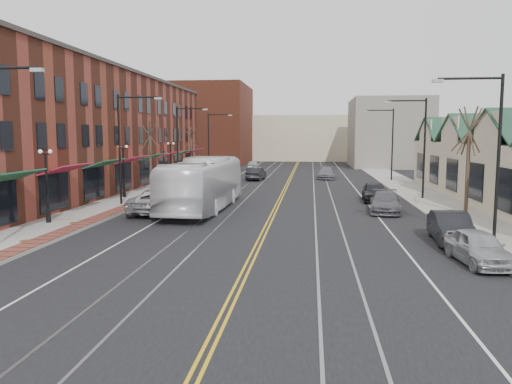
% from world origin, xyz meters
% --- Properties ---
extents(ground, '(160.00, 160.00, 0.00)m').
position_xyz_m(ground, '(0.00, 0.00, 0.00)').
color(ground, black).
rests_on(ground, ground).
extents(sidewalk_left, '(4.00, 120.00, 0.15)m').
position_xyz_m(sidewalk_left, '(-12.00, 20.00, 0.07)').
color(sidewalk_left, gray).
rests_on(sidewalk_left, ground).
extents(sidewalk_right, '(4.00, 120.00, 0.15)m').
position_xyz_m(sidewalk_right, '(12.00, 20.00, 0.07)').
color(sidewalk_right, gray).
rests_on(sidewalk_right, ground).
extents(building_left, '(10.00, 50.00, 11.00)m').
position_xyz_m(building_left, '(-19.00, 27.00, 5.50)').
color(building_left, brown).
rests_on(building_left, ground).
extents(backdrop_left, '(14.00, 18.00, 14.00)m').
position_xyz_m(backdrop_left, '(-16.00, 70.00, 7.00)').
color(backdrop_left, brown).
rests_on(backdrop_left, ground).
extents(backdrop_mid, '(22.00, 14.00, 9.00)m').
position_xyz_m(backdrop_mid, '(0.00, 85.00, 4.50)').
color(backdrop_mid, beige).
rests_on(backdrop_mid, ground).
extents(backdrop_right, '(12.00, 16.00, 11.00)m').
position_xyz_m(backdrop_right, '(15.00, 65.00, 5.50)').
color(backdrop_right, slate).
rests_on(backdrop_right, ground).
extents(streetlight_l_1, '(3.33, 0.25, 8.00)m').
position_xyz_m(streetlight_l_1, '(-11.05, 16.00, 5.03)').
color(streetlight_l_1, black).
rests_on(streetlight_l_1, sidewalk_left).
extents(streetlight_l_2, '(3.33, 0.25, 8.00)m').
position_xyz_m(streetlight_l_2, '(-11.05, 32.00, 5.03)').
color(streetlight_l_2, black).
rests_on(streetlight_l_2, sidewalk_left).
extents(streetlight_l_3, '(3.33, 0.25, 8.00)m').
position_xyz_m(streetlight_l_3, '(-11.05, 48.00, 5.03)').
color(streetlight_l_3, black).
rests_on(streetlight_l_3, sidewalk_left).
extents(streetlight_r_0, '(3.33, 0.25, 8.00)m').
position_xyz_m(streetlight_r_0, '(11.05, 6.00, 5.03)').
color(streetlight_r_0, black).
rests_on(streetlight_r_0, sidewalk_right).
extents(streetlight_r_1, '(3.33, 0.25, 8.00)m').
position_xyz_m(streetlight_r_1, '(11.05, 22.00, 5.03)').
color(streetlight_r_1, black).
rests_on(streetlight_r_1, sidewalk_right).
extents(streetlight_r_2, '(3.33, 0.25, 8.00)m').
position_xyz_m(streetlight_r_2, '(11.05, 38.00, 5.03)').
color(streetlight_r_2, black).
rests_on(streetlight_r_2, sidewalk_right).
extents(lamppost_l_1, '(0.84, 0.28, 4.27)m').
position_xyz_m(lamppost_l_1, '(-12.80, 8.00, 2.20)').
color(lamppost_l_1, black).
rests_on(lamppost_l_1, sidewalk_left).
extents(lamppost_l_2, '(0.84, 0.28, 4.27)m').
position_xyz_m(lamppost_l_2, '(-12.80, 20.00, 2.20)').
color(lamppost_l_2, black).
rests_on(lamppost_l_2, sidewalk_left).
extents(lamppost_l_3, '(0.84, 0.28, 4.27)m').
position_xyz_m(lamppost_l_3, '(-12.80, 34.00, 2.20)').
color(lamppost_l_3, black).
rests_on(lamppost_l_3, sidewalk_left).
extents(tree_left_near, '(1.78, 1.37, 6.48)m').
position_xyz_m(tree_left_near, '(-12.50, 26.00, 3.51)').
color(tree_left_near, '#382B21').
rests_on(tree_left_near, sidewalk_left).
extents(tree_left_far, '(1.66, 1.28, 6.02)m').
position_xyz_m(tree_left_far, '(-12.50, 42.00, 3.28)').
color(tree_left_far, '#382B21').
rests_on(tree_left_far, sidewalk_left).
extents(tree_right_mid, '(1.90, 1.46, 6.93)m').
position_xyz_m(tree_right_mid, '(12.50, 14.00, 3.75)').
color(tree_right_mid, '#382B21').
rests_on(tree_right_mid, sidewalk_right).
extents(manhole_mid, '(0.60, 0.60, 0.02)m').
position_xyz_m(manhole_mid, '(-11.20, 3.00, 0.16)').
color(manhole_mid, '#592D19').
rests_on(manhole_mid, sidewalk_left).
extents(manhole_far, '(0.60, 0.60, 0.02)m').
position_xyz_m(manhole_far, '(-11.20, 8.00, 0.16)').
color(manhole_far, '#592D19').
rests_on(manhole_far, sidewalk_left).
extents(traffic_signal, '(0.18, 0.15, 3.80)m').
position_xyz_m(traffic_signal, '(-10.60, 24.00, 2.35)').
color(traffic_signal, black).
rests_on(traffic_signal, sidewalk_left).
extents(transit_bus, '(3.49, 13.23, 3.66)m').
position_xyz_m(transit_bus, '(-5.00, 14.71, 1.83)').
color(transit_bus, white).
rests_on(transit_bus, ground).
extents(parked_suv, '(3.28, 6.30, 1.69)m').
position_xyz_m(parked_suv, '(-7.50, 12.92, 0.85)').
color(parked_suv, '#B7B9BF').
rests_on(parked_suv, ground).
extents(parked_car_a, '(2.08, 4.30, 1.42)m').
position_xyz_m(parked_car_a, '(9.30, 1.48, 0.71)').
color(parked_car_a, '#A4A7AB').
rests_on(parked_car_a, ground).
extents(parked_car_b, '(1.90, 4.70, 1.52)m').
position_xyz_m(parked_car_b, '(9.30, 5.52, 0.76)').
color(parked_car_b, black).
rests_on(parked_car_b, ground).
extents(parked_car_c, '(2.54, 5.08, 1.42)m').
position_xyz_m(parked_car_c, '(7.50, 14.93, 0.71)').
color(parked_car_c, '#59585F').
rests_on(parked_car_c, ground).
extents(parked_car_d, '(2.06, 4.68, 1.57)m').
position_xyz_m(parked_car_d, '(7.50, 20.52, 0.78)').
color(parked_car_d, black).
rests_on(parked_car_d, ground).
extents(distant_car_left, '(2.02, 4.61, 1.47)m').
position_xyz_m(distant_car_left, '(-3.84, 37.99, 0.74)').
color(distant_car_left, black).
rests_on(distant_car_left, ground).
extents(distant_car_right, '(2.16, 4.90, 1.40)m').
position_xyz_m(distant_car_right, '(4.30, 40.54, 0.70)').
color(distant_car_right, slate).
rests_on(distant_car_right, ground).
extents(distant_car_far, '(1.76, 4.28, 1.45)m').
position_xyz_m(distant_car_far, '(-6.08, 54.65, 0.73)').
color(distant_car_far, '#AEB2B5').
rests_on(distant_car_far, ground).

